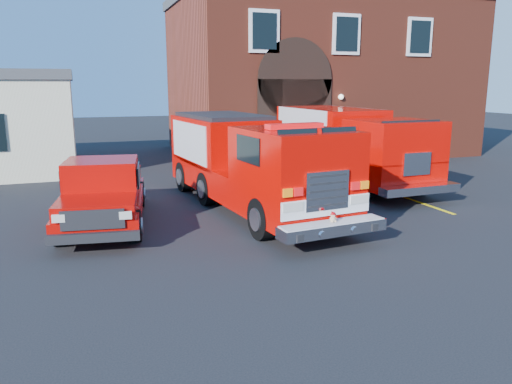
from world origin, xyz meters
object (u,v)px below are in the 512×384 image
object	(u,v)px
secondary_truck	(347,143)
fire_station	(316,76)
pickup_truck	(104,193)
fire_engine	(249,162)

from	to	relation	value
secondary_truck	fire_station	bearing A→B (deg)	71.37
fire_station	secondary_truck	xyz separation A→B (m)	(-3.00, -8.91, -2.72)
pickup_truck	secondary_truck	world-z (taller)	secondary_truck
pickup_truck	fire_engine	bearing A→B (deg)	4.84
fire_station	pickup_truck	bearing A→B (deg)	-135.57
fire_engine	secondary_truck	distance (m)	5.67
secondary_truck	fire_engine	bearing A→B (deg)	-150.97
fire_engine	pickup_truck	world-z (taller)	fire_engine
fire_station	fire_engine	xyz separation A→B (m)	(-7.96, -11.66, -2.79)
pickup_truck	secondary_truck	size ratio (longest dim) A/B	0.66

